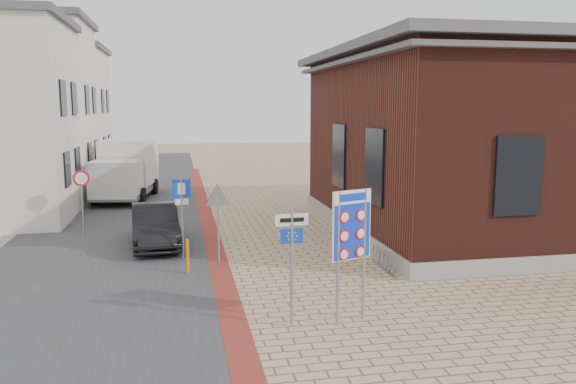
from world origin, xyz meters
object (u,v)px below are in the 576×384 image
object	(u,v)px
box_truck	(126,169)
parking_sign	(182,203)
bollard	(188,257)
essen_sign	(292,247)
border_sign	(352,228)
sedan	(155,225)

from	to	relation	value
box_truck	parking_sign	size ratio (longest dim) A/B	2.35
box_truck	parking_sign	distance (m)	12.36
bollard	box_truck	bearing A→B (deg)	101.49
essen_sign	parking_sign	size ratio (longest dim) A/B	1.03
border_sign	parking_sign	world-z (taller)	border_sign
border_sign	parking_sign	size ratio (longest dim) A/B	1.15
box_truck	essen_sign	bearing A→B (deg)	-67.05
border_sign	essen_sign	size ratio (longest dim) A/B	1.12
essen_sign	bollard	world-z (taller)	essen_sign
box_truck	bollard	bearing A→B (deg)	-70.77
sedan	border_sign	bearing A→B (deg)	-64.94
essen_sign	bollard	xyz separation A→B (m)	(-2.12, 4.30, -1.25)
sedan	bollard	size ratio (longest dim) A/B	4.20
parking_sign	sedan	bearing A→B (deg)	110.59
bollard	sedan	bearing A→B (deg)	106.03
bollard	essen_sign	bearing A→B (deg)	-63.80
border_sign	bollard	distance (m)	5.72
box_truck	bollard	xyz separation A→B (m)	(2.80, -13.77, -1.05)
bollard	parking_sign	bearing A→B (deg)	93.84
border_sign	essen_sign	bearing A→B (deg)	159.00
sedan	bollard	bearing A→B (deg)	-78.37
sedan	box_truck	size ratio (longest dim) A/B	0.70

